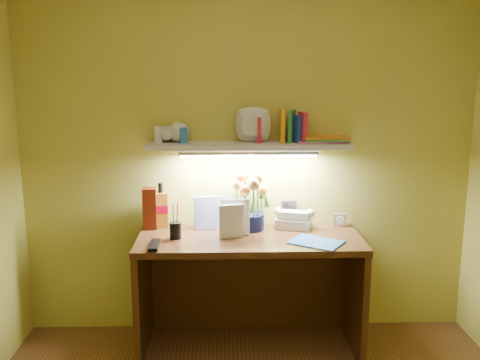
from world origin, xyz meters
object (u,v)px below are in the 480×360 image
Objects in this scene: desk at (249,292)px; desk_clock at (340,220)px; whisky_bottle at (161,205)px; flower_bouquet at (249,202)px; telephone at (294,218)px.

desk is 16.65× the size of desk_clock.
desk_clock is 1.19m from whisky_bottle.
flower_bouquet is at bearing 89.77° from desk.
flower_bouquet is 1.61× the size of telephone.
whisky_bottle is (-1.19, 0.01, 0.11)m from desk_clock.
telephone is 0.88m from whisky_bottle.
desk is 0.56m from telephone.
telephone reaches higher than desk_clock.
desk is 0.81m from whisky_bottle.
whisky_bottle is at bearing 174.49° from flower_bouquet.
desk is at bearing -152.90° from desk_clock.
whisky_bottle reaches higher than desk.
flower_bouquet reaches higher than desk_clock.
desk is 3.87× the size of flower_bouquet.
flower_bouquet reaches higher than desk.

